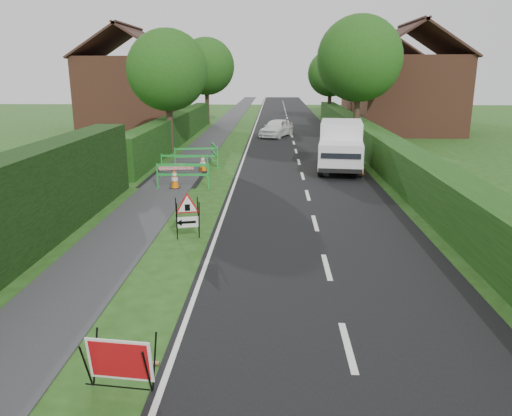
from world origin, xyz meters
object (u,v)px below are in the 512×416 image
object	(u,v)px
works_van	(341,145)
red_rect_sign	(120,361)
triangle_sign	(186,213)
hatchback_car	(277,128)

from	to	relation	value
works_van	red_rect_sign	bearing A→B (deg)	-100.18
triangle_sign	hatchback_car	xyz separation A→B (m)	(2.52, 22.16, -0.14)
triangle_sign	red_rect_sign	bearing A→B (deg)	-101.96
triangle_sign	hatchback_car	size ratio (longest dim) A/B	0.30
red_rect_sign	triangle_sign	xyz separation A→B (m)	(-0.19, 6.65, 0.30)
triangle_sign	hatchback_car	distance (m)	22.30
red_rect_sign	triangle_sign	bearing A→B (deg)	98.05
red_rect_sign	hatchback_car	xyz separation A→B (m)	(2.33, 28.81, 0.16)
hatchback_car	triangle_sign	bearing A→B (deg)	-74.68
red_rect_sign	triangle_sign	world-z (taller)	triangle_sign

